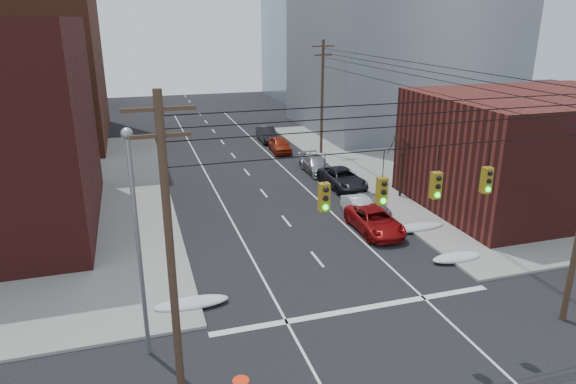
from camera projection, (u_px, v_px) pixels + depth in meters
sidewalk_ne at (524, 157)px, 50.05m from camera, size 40.00×40.00×0.15m
building_brick_far at (8, 67)px, 75.87m from camera, size 22.00×18.00×12.00m
building_office at (401, 21)px, 60.01m from camera, size 22.00×20.00×25.00m
building_glass at (333, 30)px, 84.57m from camera, size 20.00×18.00×22.00m
building_storefront at (537, 151)px, 36.32m from camera, size 16.00×12.00×8.00m
utility_pole_left at (170, 251)px, 16.61m from camera, size 2.20×0.28×11.00m
utility_pole_far at (322, 96)px, 49.38m from camera, size 2.20×0.28×11.00m
traffic_signals at (410, 187)px, 18.53m from camera, size 17.00×0.42×2.02m
street_light at (136, 227)px, 19.12m from camera, size 0.44×0.44×9.32m
bare_tree at (402, 168)px, 38.14m from camera, size 2.09×2.20×4.93m
snow_nw at (192, 303)px, 24.14m from camera, size 3.50×1.08×0.42m
snow_ne at (457, 258)px, 28.72m from camera, size 3.00×1.08×0.42m
snow_east_far at (415, 228)px, 32.79m from camera, size 4.00×1.08×0.42m
red_pickup at (375, 221)px, 32.51m from camera, size 2.52×5.29×1.46m
parked_car_a at (374, 205)px, 35.58m from camera, size 1.78×3.87×1.29m
parked_car_b at (360, 208)px, 34.85m from camera, size 1.64×4.14×1.34m
parked_car_c at (343, 178)px, 40.98m from camera, size 2.76×5.57×1.52m
parked_car_d at (316, 165)px, 44.98m from camera, size 2.01×4.93×1.43m
parked_car_e at (280, 145)px, 51.78m from camera, size 2.08×4.56×1.52m
parked_car_f at (267, 134)px, 56.39m from camera, size 1.90×4.85×1.57m
lot_car_a at (43, 221)px, 32.25m from camera, size 4.40×2.50×1.37m
lot_car_b at (60, 199)px, 36.16m from camera, size 5.20×3.47×1.33m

